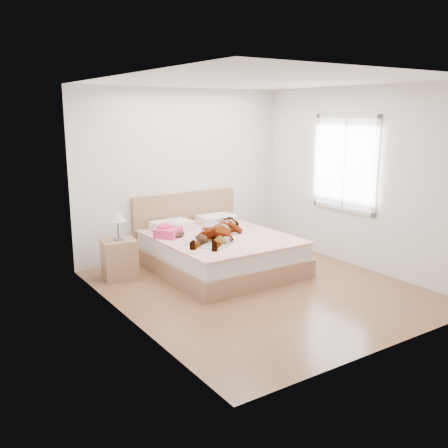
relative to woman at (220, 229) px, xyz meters
name	(u,v)px	position (x,y,z in m)	size (l,w,h in m)	color
ground	(260,289)	(0.03, -0.92, -0.62)	(4.00, 4.00, 0.00)	#57351B
woman	(220,229)	(0.00, 0.00, 0.00)	(0.59, 1.59, 0.22)	white
hair	(169,233)	(-0.57, 0.45, -0.07)	(0.40, 0.49, 0.07)	black
phone	(175,225)	(-0.50, 0.40, 0.05)	(0.04, 0.08, 0.01)	silver
room_shell	(345,163)	(1.80, -0.62, 0.88)	(4.00, 4.00, 4.00)	white
bed	(217,250)	(0.03, 0.12, -0.34)	(1.80, 2.08, 1.00)	#8C6040
towel	(167,231)	(-0.62, 0.42, -0.03)	(0.49, 0.48, 0.20)	#FD4485
magazine	(217,245)	(-0.29, -0.38, -0.10)	(0.55, 0.50, 0.03)	silver
coffee_mug	(226,240)	(-0.13, -0.35, -0.06)	(0.12, 0.10, 0.09)	silver
plush_toy	(202,239)	(-0.42, -0.20, -0.05)	(0.16, 0.23, 0.12)	black
nightstand	(119,256)	(-1.32, 0.50, -0.30)	(0.50, 0.46, 0.95)	olive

